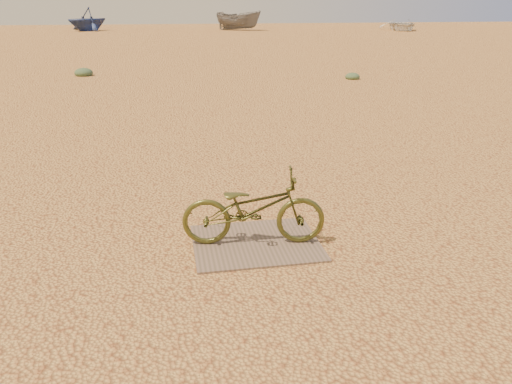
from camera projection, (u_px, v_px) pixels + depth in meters
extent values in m
plane|color=tan|center=(279.00, 256.00, 5.16)|extent=(120.00, 120.00, 0.00)
cube|color=#735C4D|center=(256.00, 243.00, 5.41)|extent=(1.35, 1.10, 0.02)
imported|color=#474A1E|center=(254.00, 208.00, 5.26)|extent=(1.57, 0.73, 0.79)
imported|color=navy|center=(87.00, 19.00, 45.40)|extent=(5.20, 5.17, 2.07)
imported|color=slate|center=(238.00, 20.00, 46.53)|extent=(4.74, 3.89, 1.75)
imported|color=silver|center=(401.00, 25.00, 46.47)|extent=(4.59, 5.62, 1.02)
ellipsoid|color=#4E6C49|center=(352.00, 79.00, 17.05)|extent=(0.50, 0.50, 0.27)
ellipsoid|color=#4E6C49|center=(84.00, 76.00, 17.83)|extent=(0.64, 0.64, 0.35)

